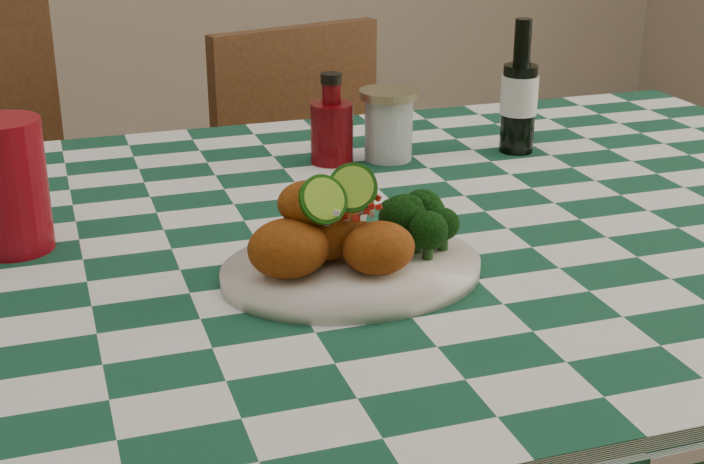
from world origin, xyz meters
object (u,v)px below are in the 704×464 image
object	(u,v)px
beer_bottle	(520,86)
wooden_chair_right	(342,245)
plate	(352,271)
red_tumbler	(8,186)
mason_jar	(389,125)
ketchup_bottle	(332,119)
fried_chicken_pile	(340,220)

from	to	relation	value
beer_bottle	wooden_chair_right	xyz separation A→B (m)	(-0.12, 0.52, -0.45)
plate	red_tumbler	world-z (taller)	red_tumbler
mason_jar	wooden_chair_right	distance (m)	0.64
mason_jar	beer_bottle	distance (m)	0.21
plate	ketchup_bottle	xyz separation A→B (m)	(0.10, 0.41, 0.06)
mason_jar	ketchup_bottle	bearing A→B (deg)	173.07
beer_bottle	wooden_chair_right	bearing A→B (deg)	103.07
plate	ketchup_bottle	world-z (taller)	ketchup_bottle
ketchup_bottle	red_tumbler	bearing A→B (deg)	-155.50
red_tumbler	mason_jar	size ratio (longest dim) A/B	1.48
mason_jar	red_tumbler	bearing A→B (deg)	-160.00
mason_jar	beer_bottle	size ratio (longest dim) A/B	0.52
fried_chicken_pile	ketchup_bottle	xyz separation A→B (m)	(0.12, 0.41, -0.00)
red_tumbler	beer_bottle	bearing A→B (deg)	13.08
mason_jar	beer_bottle	xyz separation A→B (m)	(0.20, -0.02, 0.05)
plate	beer_bottle	size ratio (longest dim) A/B	1.42
plate	beer_bottle	xyz separation A→B (m)	(0.40, 0.38, 0.09)
plate	fried_chicken_pile	bearing A→B (deg)	180.00
wooden_chair_right	ketchup_bottle	bearing A→B (deg)	-124.99
fried_chicken_pile	wooden_chair_right	world-z (taller)	fried_chicken_pile
plate	ketchup_bottle	distance (m)	0.43
plate	fried_chicken_pile	distance (m)	0.06
ketchup_bottle	wooden_chair_right	size ratio (longest dim) A/B	0.16
plate	fried_chicken_pile	size ratio (longest dim) A/B	1.77
red_tumbler	ketchup_bottle	xyz separation A→B (m)	(0.46, 0.21, -0.01)
plate	wooden_chair_right	distance (m)	1.01
plate	wooden_chair_right	world-z (taller)	wooden_chair_right
fried_chicken_pile	plate	bearing A→B (deg)	0.00
plate	fried_chicken_pile	xyz separation A→B (m)	(-0.01, 0.00, 0.06)
wooden_chair_right	beer_bottle	bearing A→B (deg)	-92.59
fried_chicken_pile	mason_jar	distance (m)	0.45
wooden_chair_right	plate	bearing A→B (deg)	-122.66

